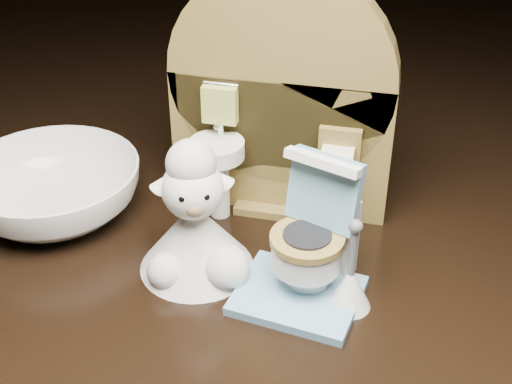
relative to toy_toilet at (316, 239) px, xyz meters
The scene contains 6 objects.
backdrop_panel 0.08m from the toy_toilet, 117.29° to the left, with size 0.13×0.05×0.15m.
toy_toilet is the anchor object (origin of this frame).
bath_mat 0.03m from the toy_toilet, 108.97° to the right, with size 0.06×0.05×0.00m, color #6A9CBA.
toilet_brush 0.03m from the toy_toilet, 37.21° to the right, with size 0.02×0.02×0.05m.
plush_lamb 0.06m from the toy_toilet, behind, with size 0.06×0.06×0.08m.
ceramic_bowl 0.17m from the toy_toilet, behind, with size 0.10×0.10×0.03m, color white.
Camera 1 is at (0.07, -0.30, 0.25)m, focal length 50.00 mm.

